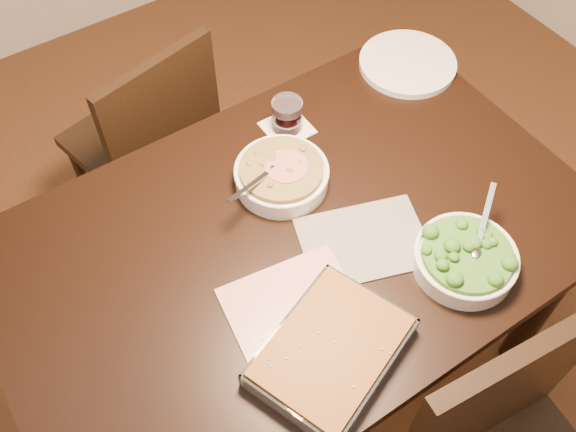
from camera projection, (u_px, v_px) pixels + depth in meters
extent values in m
plane|color=#4E3116|center=(293.00, 362.00, 2.11)|extent=(4.00, 4.00, 0.00)
cube|color=black|center=(295.00, 240.00, 1.52)|extent=(1.40, 0.90, 0.04)
cube|color=black|center=(295.00, 256.00, 1.58)|extent=(1.26, 0.76, 0.08)
cylinder|color=black|center=(544.00, 302.00, 1.85)|extent=(0.07, 0.07, 0.71)
cylinder|color=black|center=(38.00, 324.00, 1.81)|extent=(0.07, 0.07, 0.71)
cylinder|color=black|center=(383.00, 143.00, 2.21)|extent=(0.07, 0.07, 0.71)
cube|color=#AA3330|center=(291.00, 304.00, 1.40)|extent=(0.31, 0.25, 0.01)
cube|color=#2A2A32|center=(364.00, 242.00, 1.49)|extent=(0.34, 0.29, 0.01)
cube|color=white|center=(287.00, 128.00, 1.71)|extent=(0.12, 0.12, 0.00)
cylinder|color=white|center=(282.00, 177.00, 1.58)|extent=(0.23, 0.23, 0.04)
torus|color=white|center=(282.00, 170.00, 1.56)|extent=(0.23, 0.23, 0.01)
cylinder|color=#3D2B10|center=(282.00, 169.00, 1.56)|extent=(0.21, 0.21, 0.02)
cube|color=silver|center=(264.00, 184.00, 1.51)|extent=(0.14, 0.06, 0.05)
cylinder|color=maroon|center=(286.00, 166.00, 1.55)|extent=(0.11, 0.11, 0.00)
cylinder|color=white|center=(464.00, 261.00, 1.44)|extent=(0.23, 0.23, 0.04)
torus|color=white|center=(467.00, 255.00, 1.42)|extent=(0.23, 0.23, 0.01)
cylinder|color=#245313|center=(467.00, 254.00, 1.41)|extent=(0.20, 0.20, 0.02)
cube|color=silver|center=(475.00, 225.00, 1.44)|extent=(0.13, 0.10, 0.05)
cube|color=silver|center=(330.00, 356.00, 1.33)|extent=(0.38, 0.33, 0.01)
cube|color=#5E280D|center=(331.00, 351.00, 1.30)|extent=(0.36, 0.31, 0.05)
cube|color=silver|center=(286.00, 322.00, 1.34)|extent=(0.30, 0.12, 0.04)
cube|color=silver|center=(379.00, 383.00, 1.27)|extent=(0.30, 0.12, 0.04)
cube|color=silver|center=(371.00, 297.00, 1.38)|extent=(0.09, 0.22, 0.04)
cube|color=silver|center=(287.00, 413.00, 1.23)|extent=(0.09, 0.22, 0.04)
cylinder|color=black|center=(287.00, 119.00, 1.68)|extent=(0.07, 0.07, 0.07)
cylinder|color=silver|center=(287.00, 106.00, 1.64)|extent=(0.08, 0.08, 0.02)
cylinder|color=silver|center=(408.00, 63.00, 1.84)|extent=(0.28, 0.28, 0.02)
cylinder|color=black|center=(507.00, 430.00, 1.77)|extent=(0.04, 0.04, 0.43)
cube|color=black|center=(497.00, 396.00, 1.33)|extent=(0.44, 0.08, 0.47)
cube|color=black|center=(140.00, 140.00, 2.14)|extent=(0.48, 0.48, 0.04)
cylinder|color=black|center=(157.00, 132.00, 2.45)|extent=(0.03, 0.03, 0.39)
cylinder|color=black|center=(217.00, 179.00, 2.32)|extent=(0.03, 0.03, 0.39)
cylinder|color=black|center=(84.00, 181.00, 2.31)|extent=(0.03, 0.03, 0.39)
cylinder|color=black|center=(143.00, 235.00, 2.17)|extent=(0.03, 0.03, 0.39)
cube|color=black|center=(163.00, 119.00, 1.88)|extent=(0.40, 0.12, 0.43)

